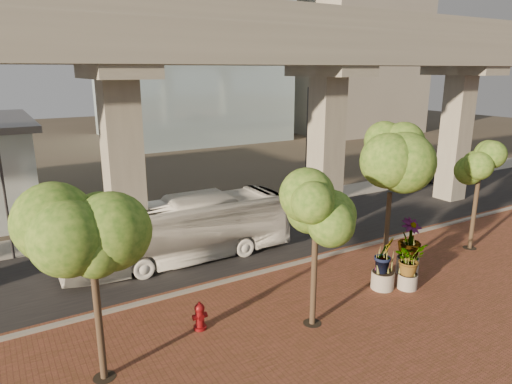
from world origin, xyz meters
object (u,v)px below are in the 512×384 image
parked_car (442,172)px  planter_front (409,261)px  transit_bus (179,231)px  fire_hydrant (200,316)px

parked_car → planter_front: bearing=136.2°
transit_bus → fire_hydrant: bearing=165.8°
planter_front → transit_bus: bearing=132.9°
fire_hydrant → planter_front: (9.19, -1.66, 0.76)m
parked_car → planter_front: planter_front is taller
parked_car → fire_hydrant: size_ratio=4.28×
transit_bus → parked_car: 26.28m
parked_car → fire_hydrant: bearing=123.5°
transit_bus → planter_front: size_ratio=5.44×
parked_car → fire_hydrant: parked_car is taller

